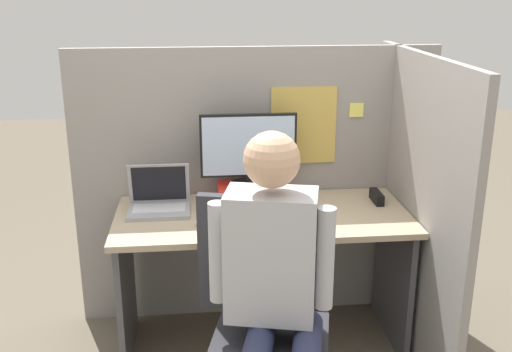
% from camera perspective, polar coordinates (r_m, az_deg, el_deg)
% --- Properties ---
extents(cubicle_panel_back, '(1.95, 0.05, 1.51)m').
position_cam_1_polar(cubicle_panel_back, '(3.28, 0.01, -0.95)').
color(cubicle_panel_back, gray).
rests_on(cubicle_panel_back, ground).
extents(cubicle_panel_right, '(0.04, 1.28, 1.51)m').
position_cam_1_polar(cubicle_panel_right, '(3.07, 14.89, -3.01)').
color(cubicle_panel_right, gray).
rests_on(cubicle_panel_right, ground).
extents(desk, '(1.45, 0.65, 0.73)m').
position_cam_1_polar(desk, '(3.03, 0.63, -6.78)').
color(desk, tan).
rests_on(desk, ground).
extents(paper_box, '(0.32, 0.20, 0.09)m').
position_cam_1_polar(paper_box, '(3.11, -0.71, -1.64)').
color(paper_box, red).
rests_on(paper_box, desk).
extents(monitor, '(0.49, 0.19, 0.37)m').
position_cam_1_polar(monitor, '(3.04, -0.73, 2.55)').
color(monitor, black).
rests_on(monitor, paper_box).
extents(laptop, '(0.30, 0.22, 0.23)m').
position_cam_1_polar(laptop, '(3.02, -9.20, -2.48)').
color(laptop, '#99999E').
rests_on(laptop, desk).
extents(mouse, '(0.07, 0.04, 0.03)m').
position_cam_1_polar(mouse, '(2.82, -5.15, -4.42)').
color(mouse, silver).
rests_on(mouse, desk).
extents(stapler, '(0.04, 0.15, 0.06)m').
position_cam_1_polar(stapler, '(3.17, 11.42, -1.96)').
color(stapler, black).
rests_on(stapler, desk).
extents(carrot_toy, '(0.05, 0.16, 0.05)m').
position_cam_1_polar(carrot_toy, '(2.75, -1.53, -4.79)').
color(carrot_toy, orange).
rests_on(carrot_toy, desk).
extents(office_chair, '(0.56, 0.61, 0.98)m').
position_cam_1_polar(office_chair, '(2.53, 0.55, -13.30)').
color(office_chair, '#2D2D33').
rests_on(office_chair, ground).
extents(person, '(0.47, 0.51, 1.32)m').
position_cam_1_polar(person, '(2.27, 1.96, -9.74)').
color(person, '#282D4C').
rests_on(person, ground).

